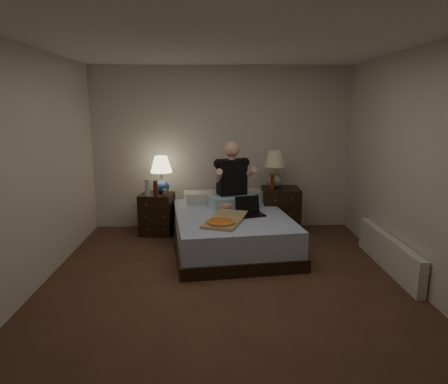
{
  "coord_description": "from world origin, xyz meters",
  "views": [
    {
      "loc": [
        -0.13,
        -3.95,
        1.89
      ],
      "look_at": [
        0.0,
        0.9,
        0.85
      ],
      "focal_mm": 32.0,
      "sensor_mm": 36.0,
      "label": 1
    }
  ],
  "objects_px": {
    "bed": "(231,231)",
    "beer_bottle_left": "(155,188)",
    "radiator": "(388,253)",
    "person": "(233,174)",
    "lamp_right": "(275,169)",
    "water_bottle": "(147,188)",
    "pizza_box": "(221,223)",
    "soda_can": "(165,192)",
    "laptop": "(251,207)",
    "beer_bottle_right": "(272,182)",
    "nightstand_right": "(280,211)",
    "lamp_left": "(161,175)",
    "nightstand_left": "(157,214)"
  },
  "relations": [
    {
      "from": "bed",
      "to": "beer_bottle_left",
      "type": "distance_m",
      "value": 1.28
    },
    {
      "from": "beer_bottle_left",
      "to": "radiator",
      "type": "height_order",
      "value": "beer_bottle_left"
    },
    {
      "from": "person",
      "to": "beer_bottle_left",
      "type": "bearing_deg",
      "value": 157.86
    },
    {
      "from": "lamp_right",
      "to": "bed",
      "type": "bearing_deg",
      "value": -135.11
    },
    {
      "from": "water_bottle",
      "to": "pizza_box",
      "type": "height_order",
      "value": "water_bottle"
    },
    {
      "from": "water_bottle",
      "to": "soda_can",
      "type": "relative_size",
      "value": 2.5
    },
    {
      "from": "laptop",
      "to": "beer_bottle_left",
      "type": "bearing_deg",
      "value": 136.52
    },
    {
      "from": "bed",
      "to": "water_bottle",
      "type": "relative_size",
      "value": 7.73
    },
    {
      "from": "pizza_box",
      "to": "radiator",
      "type": "relative_size",
      "value": 0.47
    },
    {
      "from": "lamp_right",
      "to": "beer_bottle_right",
      "type": "relative_size",
      "value": 2.43
    },
    {
      "from": "person",
      "to": "lamp_right",
      "type": "bearing_deg",
      "value": 5.03
    },
    {
      "from": "nightstand_right",
      "to": "beer_bottle_left",
      "type": "distance_m",
      "value": 1.89
    },
    {
      "from": "nightstand_right",
      "to": "radiator",
      "type": "height_order",
      "value": "nightstand_right"
    },
    {
      "from": "beer_bottle_right",
      "to": "laptop",
      "type": "height_order",
      "value": "beer_bottle_right"
    },
    {
      "from": "bed",
      "to": "pizza_box",
      "type": "bearing_deg",
      "value": -112.66
    },
    {
      "from": "pizza_box",
      "to": "lamp_right",
      "type": "bearing_deg",
      "value": 75.0
    },
    {
      "from": "lamp_right",
      "to": "water_bottle",
      "type": "xyz_separation_m",
      "value": [
        -1.87,
        -0.16,
        -0.24
      ]
    },
    {
      "from": "lamp_right",
      "to": "pizza_box",
      "type": "bearing_deg",
      "value": -123.81
    },
    {
      "from": "lamp_left",
      "to": "person",
      "type": "distance_m",
      "value": 1.09
    },
    {
      "from": "radiator",
      "to": "nightstand_left",
      "type": "bearing_deg",
      "value": 153.71
    },
    {
      "from": "lamp_right",
      "to": "laptop",
      "type": "xyz_separation_m",
      "value": [
        -0.42,
        -0.78,
        -0.38
      ]
    },
    {
      "from": "beer_bottle_left",
      "to": "lamp_left",
      "type": "bearing_deg",
      "value": 72.26
    },
    {
      "from": "beer_bottle_right",
      "to": "laptop",
      "type": "relative_size",
      "value": 0.68
    },
    {
      "from": "bed",
      "to": "water_bottle",
      "type": "xyz_separation_m",
      "value": [
        -1.19,
        0.52,
        0.5
      ]
    },
    {
      "from": "bed",
      "to": "person",
      "type": "bearing_deg",
      "value": 75.98
    },
    {
      "from": "nightstand_right",
      "to": "laptop",
      "type": "relative_size",
      "value": 2.06
    },
    {
      "from": "nightstand_right",
      "to": "person",
      "type": "bearing_deg",
      "value": -163.36
    },
    {
      "from": "nightstand_left",
      "to": "nightstand_right",
      "type": "xyz_separation_m",
      "value": [
        1.86,
        -0.04,
        0.04
      ]
    },
    {
      "from": "nightstand_left",
      "to": "laptop",
      "type": "distance_m",
      "value": 1.58
    },
    {
      "from": "nightstand_left",
      "to": "soda_can",
      "type": "bearing_deg",
      "value": -36.5
    },
    {
      "from": "nightstand_left",
      "to": "pizza_box",
      "type": "distance_m",
      "value": 1.56
    },
    {
      "from": "nightstand_right",
      "to": "lamp_right",
      "type": "bearing_deg",
      "value": 151.04
    },
    {
      "from": "nightstand_left",
      "to": "lamp_left",
      "type": "bearing_deg",
      "value": 37.15
    },
    {
      "from": "person",
      "to": "water_bottle",
      "type": "bearing_deg",
      "value": 157.58
    },
    {
      "from": "nightstand_left",
      "to": "water_bottle",
      "type": "height_order",
      "value": "water_bottle"
    },
    {
      "from": "beer_bottle_right",
      "to": "pizza_box",
      "type": "xyz_separation_m",
      "value": [
        -0.77,
        -1.05,
        -0.29
      ]
    },
    {
      "from": "bed",
      "to": "pizza_box",
      "type": "relative_size",
      "value": 2.54
    },
    {
      "from": "person",
      "to": "laptop",
      "type": "bearing_deg",
      "value": -85.15
    },
    {
      "from": "nightstand_right",
      "to": "beer_bottle_right",
      "type": "bearing_deg",
      "value": -138.75
    },
    {
      "from": "beer_bottle_right",
      "to": "lamp_right",
      "type": "bearing_deg",
      "value": 72.13
    },
    {
      "from": "beer_bottle_right",
      "to": "person",
      "type": "distance_m",
      "value": 0.6
    },
    {
      "from": "water_bottle",
      "to": "lamp_right",
      "type": "bearing_deg",
      "value": 4.84
    },
    {
      "from": "lamp_left",
      "to": "beer_bottle_left",
      "type": "distance_m",
      "value": 0.27
    },
    {
      "from": "person",
      "to": "pizza_box",
      "type": "relative_size",
      "value": 1.22
    },
    {
      "from": "soda_can",
      "to": "pizza_box",
      "type": "height_order",
      "value": "soda_can"
    },
    {
      "from": "person",
      "to": "radiator",
      "type": "relative_size",
      "value": 0.58
    },
    {
      "from": "pizza_box",
      "to": "lamp_left",
      "type": "bearing_deg",
      "value": 142.94
    },
    {
      "from": "soda_can",
      "to": "water_bottle",
      "type": "bearing_deg",
      "value": -178.3
    },
    {
      "from": "lamp_right",
      "to": "radiator",
      "type": "relative_size",
      "value": 0.35
    },
    {
      "from": "nightstand_left",
      "to": "lamp_left",
      "type": "xyz_separation_m",
      "value": [
        0.08,
        0.05,
        0.59
      ]
    }
  ]
}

